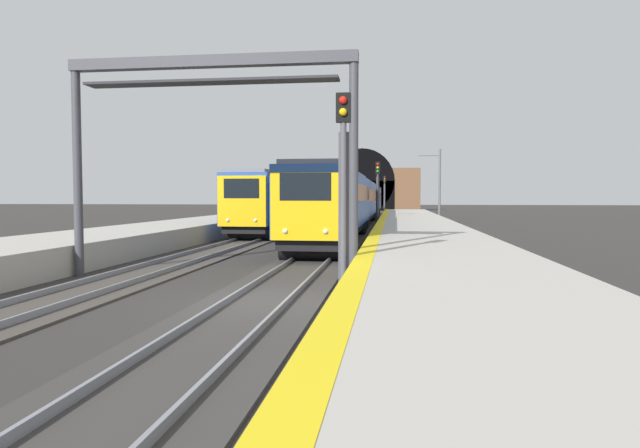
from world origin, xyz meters
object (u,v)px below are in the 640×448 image
at_px(overhead_signal_gantry, 210,109).
at_px(railway_signal_far, 385,191).
at_px(train_adjacent_platform, 302,199).
at_px(railway_signal_mid, 378,188).
at_px(train_main_approaching, 358,200).
at_px(railway_signal_near, 343,178).
at_px(catenary_mast_near, 439,185).

bearing_deg(overhead_signal_gantry, railway_signal_far, -3.69).
distance_m(train_adjacent_platform, railway_signal_mid, 7.43).
bearing_deg(railway_signal_mid, train_main_approaching, -152.01).
xyz_separation_m(train_adjacent_platform, railway_signal_far, (35.22, -6.86, 1.07)).
relative_size(railway_signal_near, railway_signal_mid, 0.96).
xyz_separation_m(train_adjacent_platform, railway_signal_near, (-34.86, -6.86, 0.71)).
distance_m(train_adjacent_platform, railway_signal_far, 35.90).
height_order(railway_signal_near, railway_signal_mid, railway_signal_mid).
bearing_deg(railway_signal_mid, catenary_mast_near, 138.11).
xyz_separation_m(railway_signal_near, overhead_signal_gantry, (2.35, 4.36, 2.22)).
distance_m(train_adjacent_platform, railway_signal_near, 35.53).
distance_m(railway_signal_far, catenary_mast_near, 32.20).
relative_size(train_main_approaching, catenary_mast_near, 8.58).
bearing_deg(train_main_approaching, railway_signal_near, 3.36).
height_order(train_main_approaching, train_adjacent_platform, train_adjacent_platform).
xyz_separation_m(railway_signal_near, railway_signal_mid, (32.17, 0.00, 0.24)).
bearing_deg(railway_signal_far, railway_signal_mid, 0.00).
relative_size(train_adjacent_platform, railway_signal_mid, 7.26).
distance_m(train_main_approaching, overhead_signal_gantry, 33.56).
bearing_deg(train_main_approaching, train_adjacent_platform, -80.26).
bearing_deg(train_main_approaching, overhead_signal_gantry, -3.92).
height_order(railway_signal_near, overhead_signal_gantry, overhead_signal_gantry).
xyz_separation_m(train_adjacent_platform, catenary_mast_near, (3.50, -12.42, 1.25)).
relative_size(train_adjacent_platform, railway_signal_near, 7.60).
distance_m(train_main_approaching, catenary_mast_near, 8.00).
xyz_separation_m(train_main_approaching, overhead_signal_gantry, (-33.33, 2.50, 3.02)).
distance_m(train_main_approaching, railway_signal_far, 34.46).
bearing_deg(train_adjacent_platform, railway_signal_mid, 69.25).
distance_m(railway_signal_near, railway_signal_mid, 32.17).
relative_size(train_main_approaching, overhead_signal_gantry, 6.54).
xyz_separation_m(train_main_approaching, catenary_mast_near, (2.68, -7.42, 1.34)).
height_order(railway_signal_mid, overhead_signal_gantry, overhead_signal_gantry).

